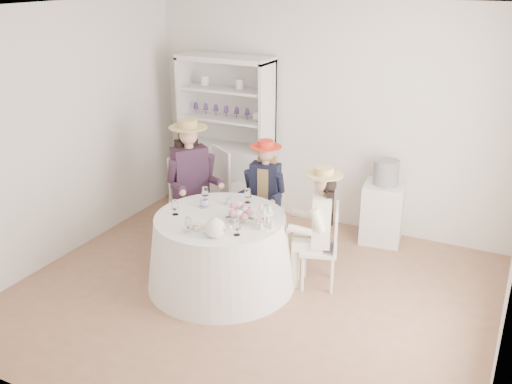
% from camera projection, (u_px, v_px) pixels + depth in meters
% --- Properties ---
extents(ground, '(4.50, 4.50, 0.00)m').
position_uv_depth(ground, '(251.00, 294.00, 5.64)').
color(ground, '#896044').
rests_on(ground, ground).
extents(ceiling, '(4.50, 4.50, 0.00)m').
position_uv_depth(ceiling, '(251.00, 8.00, 4.64)').
color(ceiling, white).
rests_on(ceiling, wall_back).
extents(wall_back, '(4.50, 0.00, 4.50)m').
position_uv_depth(wall_back, '(327.00, 116.00, 6.80)').
color(wall_back, white).
rests_on(wall_back, ground).
extents(wall_front, '(4.50, 0.00, 4.50)m').
position_uv_depth(wall_front, '(102.00, 260.00, 3.48)').
color(wall_front, white).
rests_on(wall_front, ground).
extents(wall_left, '(0.00, 4.50, 4.50)m').
position_uv_depth(wall_left, '(64.00, 134.00, 6.08)').
color(wall_left, white).
rests_on(wall_left, ground).
extents(tea_table, '(1.49, 1.49, 0.74)m').
position_uv_depth(tea_table, '(221.00, 251.00, 5.70)').
color(tea_table, white).
rests_on(tea_table, ground).
extents(hutch, '(1.29, 0.71, 2.01)m').
position_uv_depth(hutch, '(228.00, 158.00, 7.36)').
color(hutch, silver).
rests_on(hutch, ground).
extents(side_table, '(0.51, 0.51, 0.71)m').
position_uv_depth(side_table, '(383.00, 213.00, 6.62)').
color(side_table, silver).
rests_on(side_table, ground).
extents(hatbox, '(0.34, 0.34, 0.28)m').
position_uv_depth(hatbox, '(386.00, 172.00, 6.44)').
color(hatbox, black).
rests_on(hatbox, side_table).
extents(guest_left, '(0.63, 0.60, 1.48)m').
position_uv_depth(guest_left, '(191.00, 176.00, 6.36)').
color(guest_left, silver).
rests_on(guest_left, ground).
extents(guest_mid, '(0.46, 0.48, 1.26)m').
position_uv_depth(guest_mid, '(265.00, 188.00, 6.38)').
color(guest_mid, silver).
rests_on(guest_mid, ground).
extents(guest_right, '(0.52, 0.48, 1.26)m').
position_uv_depth(guest_right, '(320.00, 221.00, 5.54)').
color(guest_right, silver).
rests_on(guest_right, ground).
extents(spare_chair, '(0.60, 0.60, 1.05)m').
position_uv_depth(spare_chair, '(231.00, 186.00, 6.82)').
color(spare_chair, silver).
rests_on(spare_chair, ground).
extents(teacup_a, '(0.12, 0.12, 0.07)m').
position_uv_depth(teacup_a, '(204.00, 204.00, 5.77)').
color(teacup_a, white).
rests_on(teacup_a, tea_table).
extents(teacup_b, '(0.08, 0.08, 0.06)m').
position_uv_depth(teacup_b, '(228.00, 202.00, 5.83)').
color(teacup_b, white).
rests_on(teacup_b, tea_table).
extents(teacup_c, '(0.08, 0.08, 0.06)m').
position_uv_depth(teacup_c, '(247.00, 211.00, 5.60)').
color(teacup_c, white).
rests_on(teacup_c, tea_table).
extents(flower_bowl, '(0.25, 0.25, 0.05)m').
position_uv_depth(flower_bowl, '(239.00, 218.00, 5.47)').
color(flower_bowl, white).
rests_on(flower_bowl, tea_table).
extents(flower_arrangement, '(0.20, 0.20, 0.07)m').
position_uv_depth(flower_arrangement, '(240.00, 212.00, 5.43)').
color(flower_arrangement, '#D06887').
rests_on(flower_arrangement, tea_table).
extents(table_teapot, '(0.26, 0.19, 0.20)m').
position_uv_depth(table_teapot, '(215.00, 228.00, 5.13)').
color(table_teapot, white).
rests_on(table_teapot, tea_table).
extents(sandwich_plate, '(0.25, 0.25, 0.05)m').
position_uv_depth(sandwich_plate, '(197.00, 228.00, 5.29)').
color(sandwich_plate, white).
rests_on(sandwich_plate, tea_table).
extents(cupcake_stand, '(0.22, 0.22, 0.20)m').
position_uv_depth(cupcake_stand, '(265.00, 220.00, 5.32)').
color(cupcake_stand, white).
rests_on(cupcake_stand, tea_table).
extents(stemware_set, '(0.92, 0.96, 0.15)m').
position_uv_depth(stemware_set, '(220.00, 210.00, 5.53)').
color(stemware_set, white).
rests_on(stemware_set, tea_table).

